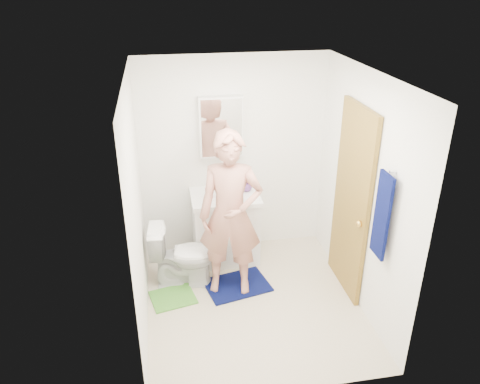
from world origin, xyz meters
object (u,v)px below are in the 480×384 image
toilet (183,255)px  toothbrush_cup (247,187)px  soap_dispenser (209,191)px  medicine_cabinet (221,127)px  towel (382,216)px  vanity_cabinet (225,229)px  man (231,215)px

toilet → toothbrush_cup: bearing=-53.6°
toilet → soap_dispenser: 0.78m
medicine_cabinet → towel: medicine_cabinet is taller
medicine_cabinet → vanity_cabinet: bearing=-90.0°
toilet → toothbrush_cup: (0.81, 0.49, 0.54)m
towel → soap_dispenser: bearing=133.4°
medicine_cabinet → toothbrush_cup: medicine_cabinet is taller
towel → man: size_ratio=0.44×
towel → man: bearing=145.2°
towel → soap_dispenser: towel is taller
toothbrush_cup → man: man is taller
medicine_cabinet → toilet: size_ratio=0.97×
vanity_cabinet → toilet: bearing=-141.5°
towel → medicine_cabinet: bearing=124.6°
soap_dispenser → toothbrush_cup: size_ratio=1.30×
toothbrush_cup → man: 0.77m
towel → toothbrush_cup: 1.83m
vanity_cabinet → man: 0.83m
vanity_cabinet → toilet: (-0.54, -0.43, -0.04)m
medicine_cabinet → toilet: 1.50m
toothbrush_cup → towel: bearing=-59.6°
towel → toilet: towel is taller
vanity_cabinet → medicine_cabinet: bearing=90.0°
man → toilet: bearing=169.3°
towel → toilet: (-1.72, 1.06, -0.89)m
towel → toothbrush_cup: towel is taller
towel → man: 1.52m
vanity_cabinet → man: (-0.04, -0.64, 0.52)m
medicine_cabinet → man: bearing=-92.3°
vanity_cabinet → soap_dispenser: bearing=-168.1°
vanity_cabinet → towel: bearing=-51.5°
man → toothbrush_cup: bearing=78.7°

